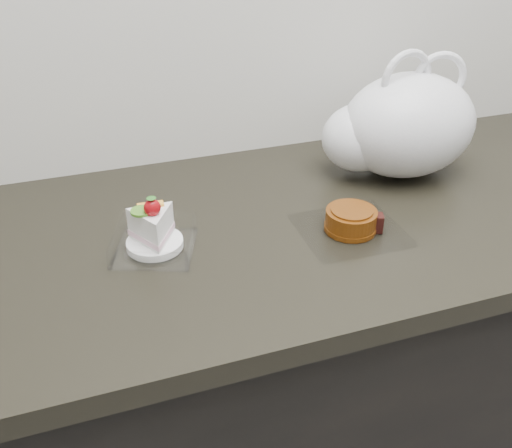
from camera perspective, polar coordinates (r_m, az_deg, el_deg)
counter at (r=1.39m, az=7.40°, el=-14.56°), size 2.04×0.64×0.90m
cake_tray at (r=0.97m, az=-10.17°, el=-1.07°), size 0.17×0.17×0.10m
mooncake_wrap at (r=1.03m, az=9.54°, el=0.20°), size 0.18×0.17×0.04m
plastic_bag at (r=1.22m, az=14.10°, el=9.42°), size 0.33×0.24×0.26m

